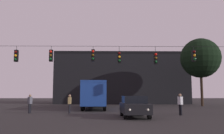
# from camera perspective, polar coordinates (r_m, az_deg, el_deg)

# --- Properties ---
(ground_plane) EXTENTS (168.00, 168.00, 0.00)m
(ground_plane) POSITION_cam_1_polar(r_m,az_deg,el_deg) (32.93, -1.17, -9.35)
(ground_plane) COLOR black
(ground_plane) RESTS_ON ground
(overhead_signal_span) EXTENTS (20.06, 0.44, 6.42)m
(overhead_signal_span) POSITION_cam_1_polar(r_m,az_deg,el_deg) (19.55, -1.40, -0.12)
(overhead_signal_span) COLOR black
(overhead_signal_span) RESTS_ON ground
(city_bus) EXTENTS (2.93, 11.09, 3.00)m
(city_bus) POSITION_cam_1_polar(r_m,az_deg,el_deg) (28.61, -4.18, -6.01)
(city_bus) COLOR navy
(city_bus) RESTS_ON ground
(car_near_right) EXTENTS (1.92, 4.38, 1.52)m
(car_near_right) POSITION_cam_1_polar(r_m,az_deg,el_deg) (17.68, 5.25, -9.14)
(car_near_right) COLOR black
(car_near_right) RESTS_ON ground
(pedestrian_crossing_left) EXTENTS (0.36, 0.42, 1.64)m
(pedestrian_crossing_left) POSITION_cam_1_polar(r_m,az_deg,el_deg) (22.58, -18.77, -7.93)
(pedestrian_crossing_left) COLOR black
(pedestrian_crossing_left) RESTS_ON ground
(pedestrian_crossing_center) EXTENTS (0.25, 0.37, 1.62)m
(pedestrian_crossing_center) POSITION_cam_1_polar(r_m,az_deg,el_deg) (21.69, -9.95, -8.29)
(pedestrian_crossing_center) COLOR black
(pedestrian_crossing_center) RESTS_ON ground
(pedestrian_crossing_right) EXTENTS (0.36, 0.42, 1.69)m
(pedestrian_crossing_right) POSITION_cam_1_polar(r_m,az_deg,el_deg) (20.03, 15.79, -8.16)
(pedestrian_crossing_right) COLOR black
(pedestrian_crossing_right) RESTS_ON ground
(corner_building) EXTENTS (23.60, 11.01, 9.11)m
(corner_building) POSITION_cam_1_polar(r_m,az_deg,el_deg) (46.77, 2.11, -2.94)
(corner_building) COLOR black
(corner_building) RESTS_ON ground
(tree_left_silhouette) EXTENTS (5.74, 5.74, 9.77)m
(tree_left_silhouette) POSITION_cam_1_polar(r_m,az_deg,el_deg) (37.43, 20.10, 1.96)
(tree_left_silhouette) COLOR #2D2116
(tree_left_silhouette) RESTS_ON ground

